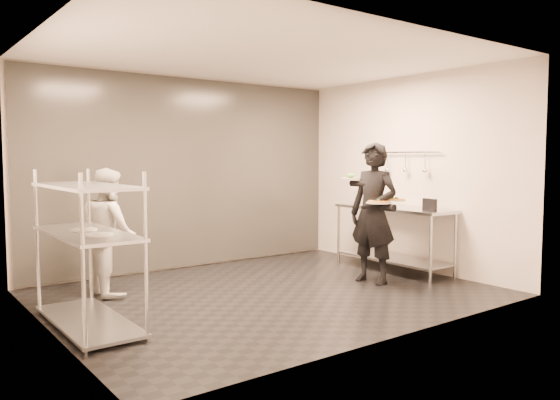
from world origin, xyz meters
TOP-DOWN VIEW (x-y plane):
  - room_shell at (0.00, 1.18)m, footprint 5.00×4.00m
  - pass_rack at (-2.15, -0.00)m, footprint 0.60×1.60m
  - prep_counter at (2.18, 0.00)m, footprint 0.60×1.80m
  - utensil_rail at (2.43, -0.00)m, footprint 0.07×1.20m
  - waiter at (1.40, -0.35)m, footprint 0.54×0.73m
  - chef at (-1.55, 1.10)m, footprint 0.59×0.74m
  - pizza_plate_near at (1.32, -0.52)m, footprint 0.32×0.32m
  - pizza_plate_far at (1.54, -0.57)m, footprint 0.30×0.30m
  - salad_plate at (1.29, -0.04)m, footprint 0.26×0.26m
  - pos_monitor at (2.06, -0.72)m, footprint 0.09×0.24m
  - bottle_green at (2.18, 0.70)m, footprint 0.06×0.06m
  - bottle_clear at (2.23, 0.80)m, footprint 0.06×0.06m
  - bottle_dark at (2.21, 0.11)m, footprint 0.06×0.06m

SIDE VIEW (x-z plane):
  - prep_counter at x=2.18m, z-range 0.17..1.09m
  - chef at x=-1.55m, z-range 0.00..1.50m
  - pass_rack at x=-2.15m, z-range 0.02..1.52m
  - waiter at x=1.40m, z-range 0.00..1.82m
  - pos_monitor at x=2.06m, z-range 0.92..1.09m
  - bottle_clear at x=2.23m, z-range 0.92..1.11m
  - bottle_dark at x=2.21m, z-range 0.92..1.13m
  - bottle_green at x=2.18m, z-range 0.92..1.15m
  - pizza_plate_near at x=1.32m, z-range 1.04..1.09m
  - pizza_plate_far at x=1.54m, z-range 1.06..1.11m
  - salad_plate at x=1.29m, z-range 1.33..1.41m
  - room_shell at x=0.00m, z-range 0.00..2.80m
  - utensil_rail at x=2.43m, z-range 1.39..1.70m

